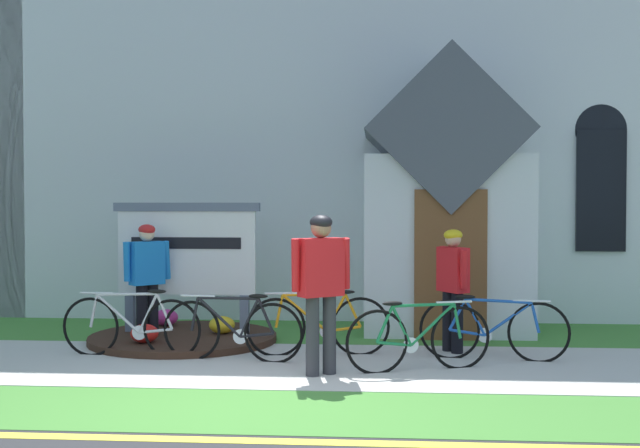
% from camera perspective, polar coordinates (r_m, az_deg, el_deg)
% --- Properties ---
extents(ground, '(140.00, 140.00, 0.00)m').
position_cam_1_polar(ground, '(11.43, -2.10, -8.10)').
color(ground, '#2B2B2D').
extents(sidewalk_slab, '(32.00, 2.59, 0.01)m').
position_cam_1_polar(sidewalk_slab, '(9.55, -5.66, -10.00)').
color(sidewalk_slab, '#B7B5AD').
rests_on(sidewalk_slab, ground).
extents(grass_verge, '(32.00, 1.53, 0.01)m').
position_cam_1_polar(grass_verge, '(7.58, -8.39, -13.10)').
color(grass_verge, '#427F33').
rests_on(grass_verge, ground).
extents(church_lawn, '(24.00, 2.11, 0.01)m').
position_cam_1_polar(church_lawn, '(11.84, -3.69, -7.74)').
color(church_lawn, '#427F33').
rests_on(church_lawn, ground).
extents(curb_paint_stripe, '(28.00, 0.16, 0.01)m').
position_cam_1_polar(curb_paint_stripe, '(6.72, -10.15, -15.05)').
color(curb_paint_stripe, yellow).
rests_on(curb_paint_stripe, ground).
extents(church_building, '(15.03, 11.52, 14.37)m').
position_cam_1_polar(church_building, '(17.55, -2.65, 11.58)').
color(church_building, silver).
rests_on(church_building, ground).
extents(church_sign, '(2.07, 0.17, 1.91)m').
position_cam_1_polar(church_sign, '(11.18, -9.61, -2.00)').
color(church_sign, slate).
rests_on(church_sign, ground).
extents(flower_bed, '(2.56, 2.56, 0.34)m').
position_cam_1_polar(flower_bed, '(11.12, -9.90, -8.02)').
color(flower_bed, '#382319').
rests_on(flower_bed, ground).
extents(bicycle_red, '(1.81, 0.21, 0.86)m').
position_cam_1_polar(bicycle_red, '(10.15, -13.47, -7.15)').
color(bicycle_red, black).
rests_on(bicycle_red, ground).
extents(bicycle_black, '(1.79, 0.29, 0.81)m').
position_cam_1_polar(bicycle_black, '(9.89, 12.40, -7.42)').
color(bicycle_black, black).
rests_on(bicycle_black, ground).
extents(bicycle_blue, '(1.80, 0.28, 0.84)m').
position_cam_1_polar(bicycle_blue, '(9.96, -0.08, -7.29)').
color(bicycle_blue, black).
rests_on(bicycle_blue, ground).
extents(bicycle_green, '(1.67, 0.63, 0.83)m').
position_cam_1_polar(bicycle_green, '(9.12, 7.15, -8.15)').
color(bicycle_green, black).
rests_on(bicycle_green, ground).
extents(bicycle_silver, '(1.76, 0.29, 0.84)m').
position_cam_1_polar(bicycle_silver, '(9.67, -6.33, -7.58)').
color(bicycle_silver, black).
rests_on(bicycle_silver, ground).
extents(cyclist_in_green_jersey, '(0.54, 0.48, 1.62)m').
position_cam_1_polar(cyclist_in_green_jersey, '(10.97, -12.39, -3.57)').
color(cyclist_in_green_jersey, black).
rests_on(cyclist_in_green_jersey, ground).
extents(cyclist_in_yellow_jersey, '(0.40, 0.68, 1.58)m').
position_cam_1_polar(cyclist_in_yellow_jersey, '(10.20, 9.58, -4.14)').
color(cyclist_in_yellow_jersey, black).
rests_on(cyclist_in_yellow_jersey, ground).
extents(cyclist_in_white_jersey, '(0.63, 0.46, 1.78)m').
position_cam_1_polar(cyclist_in_white_jersey, '(8.73, 0.07, -4.08)').
color(cyclist_in_white_jersey, '#2D2D33').
rests_on(cyclist_in_white_jersey, ground).
extents(distant_hill, '(75.11, 55.89, 25.17)m').
position_cam_1_polar(distant_hill, '(86.39, 5.87, 0.34)').
color(distant_hill, '#847A5B').
rests_on(distant_hill, ground).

